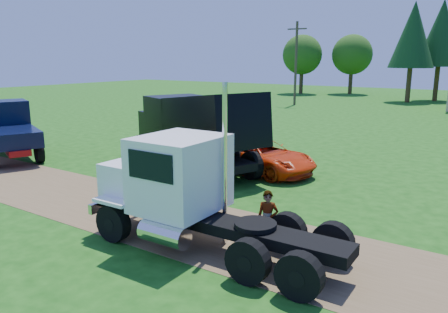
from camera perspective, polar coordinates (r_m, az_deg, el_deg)
The scene contains 8 objects.
ground at distance 13.13m, azimuth 0.19°, elevation -10.21°, with size 140.00×140.00×0.00m, color #174A10.
dirt_track at distance 13.13m, azimuth 0.19°, elevation -10.18°, with size 120.00×4.20×0.01m, color brown.
white_semi_tractor at distance 12.20m, azimuth -5.48°, elevation -4.38°, with size 7.50×2.71×4.51m.
black_dump_truck at distance 20.18m, azimuth -3.72°, elevation 4.10°, with size 8.84×5.72×3.82m.
navy_truck at distance 25.84m, azimuth -26.51°, elevation 3.30°, with size 6.77×4.51×2.90m.
orange_pickup at distance 20.05m, azimuth 4.97°, elevation 0.04°, with size 2.42×5.25×1.46m, color red.
spectator_a at distance 12.08m, azimuth 5.71°, elevation -8.22°, with size 0.59×0.39×1.63m, color #999999.
spectator_b at distance 18.67m, azimuth -0.96°, elevation -0.67°, with size 0.77×0.60×1.59m, color #999999.
Camera 1 is at (6.70, -10.07, 5.12)m, focal length 35.00 mm.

